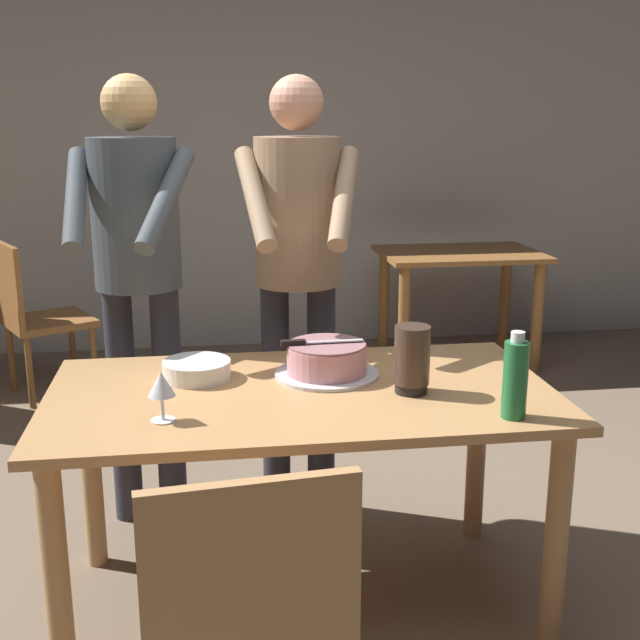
{
  "coord_description": "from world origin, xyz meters",
  "views": [
    {
      "loc": [
        -0.28,
        -2.33,
        1.57
      ],
      "look_at": [
        0.1,
        0.27,
        0.9
      ],
      "focal_mm": 44.77,
      "sensor_mm": 36.0,
      "label": 1
    }
  ],
  "objects_px": {
    "cake_on_platter": "(327,361)",
    "plate_stack": "(197,370)",
    "background_chair_1": "(35,313)",
    "background_table": "(459,277)",
    "hurricane_lamp": "(412,359)",
    "chair_near_side": "(244,627)",
    "main_dining_table": "(302,424)",
    "person_standing_beside": "(137,254)",
    "water_bottle": "(515,379)",
    "cake_knife": "(305,343)",
    "wine_glass_near": "(161,386)",
    "person_cutting_cake": "(298,252)"
  },
  "relations": [
    {
      "from": "cake_knife",
      "to": "wine_glass_near",
      "type": "relative_size",
      "value": 1.88
    },
    {
      "from": "person_standing_beside",
      "to": "background_table",
      "type": "xyz_separation_m",
      "value": [
        1.85,
        1.83,
        -0.5
      ]
    },
    {
      "from": "cake_on_platter",
      "to": "plate_stack",
      "type": "height_order",
      "value": "cake_on_platter"
    },
    {
      "from": "plate_stack",
      "to": "wine_glass_near",
      "type": "height_order",
      "value": "wine_glass_near"
    },
    {
      "from": "main_dining_table",
      "to": "water_bottle",
      "type": "relative_size",
      "value": 6.25
    },
    {
      "from": "person_cutting_cake",
      "to": "background_table",
      "type": "distance_m",
      "value": 2.3
    },
    {
      "from": "main_dining_table",
      "to": "cake_on_platter",
      "type": "relative_size",
      "value": 4.59
    },
    {
      "from": "cake_on_platter",
      "to": "person_standing_beside",
      "type": "xyz_separation_m",
      "value": [
        -0.63,
        0.54,
        0.27
      ]
    },
    {
      "from": "cake_knife",
      "to": "background_chair_1",
      "type": "bearing_deg",
      "value": 121.1
    },
    {
      "from": "main_dining_table",
      "to": "background_table",
      "type": "distance_m",
      "value": 2.82
    },
    {
      "from": "wine_glass_near",
      "to": "hurricane_lamp",
      "type": "relative_size",
      "value": 0.69
    },
    {
      "from": "background_table",
      "to": "water_bottle",
      "type": "bearing_deg",
      "value": -105.04
    },
    {
      "from": "plate_stack",
      "to": "chair_near_side",
      "type": "distance_m",
      "value": 1.0
    },
    {
      "from": "water_bottle",
      "to": "hurricane_lamp",
      "type": "relative_size",
      "value": 1.19
    },
    {
      "from": "chair_near_side",
      "to": "background_chair_1",
      "type": "relative_size",
      "value": 1.0
    },
    {
      "from": "hurricane_lamp",
      "to": "background_chair_1",
      "type": "bearing_deg",
      "value": 124.37
    },
    {
      "from": "cake_on_platter",
      "to": "cake_knife",
      "type": "relative_size",
      "value": 1.26
    },
    {
      "from": "main_dining_table",
      "to": "person_cutting_cake",
      "type": "bearing_deg",
      "value": 84.16
    },
    {
      "from": "background_chair_1",
      "to": "background_table",
      "type": "bearing_deg",
      "value": 5.68
    },
    {
      "from": "cake_on_platter",
      "to": "wine_glass_near",
      "type": "height_order",
      "value": "wine_glass_near"
    },
    {
      "from": "main_dining_table",
      "to": "cake_on_platter",
      "type": "distance_m",
      "value": 0.23
    },
    {
      "from": "cake_knife",
      "to": "hurricane_lamp",
      "type": "distance_m",
      "value": 0.36
    },
    {
      "from": "main_dining_table",
      "to": "hurricane_lamp",
      "type": "xyz_separation_m",
      "value": [
        0.33,
        -0.07,
        0.22
      ]
    },
    {
      "from": "hurricane_lamp",
      "to": "main_dining_table",
      "type": "bearing_deg",
      "value": 167.43
    },
    {
      "from": "wine_glass_near",
      "to": "background_chair_1",
      "type": "xyz_separation_m",
      "value": [
        -0.84,
        2.44,
        -0.36
      ]
    },
    {
      "from": "chair_near_side",
      "to": "main_dining_table",
      "type": "bearing_deg",
      "value": 74.31
    },
    {
      "from": "main_dining_table",
      "to": "background_table",
      "type": "relative_size",
      "value": 1.56
    },
    {
      "from": "wine_glass_near",
      "to": "plate_stack",
      "type": "bearing_deg",
      "value": 75.71
    },
    {
      "from": "plate_stack",
      "to": "background_chair_1",
      "type": "relative_size",
      "value": 0.24
    },
    {
      "from": "hurricane_lamp",
      "to": "cake_knife",
      "type": "bearing_deg",
      "value": 147.37
    },
    {
      "from": "cake_knife",
      "to": "chair_near_side",
      "type": "relative_size",
      "value": 0.3
    },
    {
      "from": "chair_near_side",
      "to": "background_chair_1",
      "type": "xyz_separation_m",
      "value": [
        -1.03,
        3.04,
        0.0
      ]
    },
    {
      "from": "cake_on_platter",
      "to": "cake_knife",
      "type": "bearing_deg",
      "value": -178.44
    },
    {
      "from": "cake_on_platter",
      "to": "plate_stack",
      "type": "xyz_separation_m",
      "value": [
        -0.42,
        0.03,
        -0.02
      ]
    },
    {
      "from": "cake_knife",
      "to": "person_cutting_cake",
      "type": "distance_m",
      "value": 0.56
    },
    {
      "from": "person_standing_beside",
      "to": "chair_near_side",
      "type": "height_order",
      "value": "person_standing_beside"
    },
    {
      "from": "wine_glass_near",
      "to": "hurricane_lamp",
      "type": "distance_m",
      "value": 0.76
    },
    {
      "from": "hurricane_lamp",
      "to": "chair_near_side",
      "type": "distance_m",
      "value": 0.99
    },
    {
      "from": "cake_knife",
      "to": "background_chair_1",
      "type": "xyz_separation_m",
      "value": [
        -1.28,
        2.12,
        -0.37
      ]
    },
    {
      "from": "person_standing_beside",
      "to": "hurricane_lamp",
      "type": "bearing_deg",
      "value": -40.61
    },
    {
      "from": "cake_knife",
      "to": "plate_stack",
      "type": "xyz_separation_m",
      "value": [
        -0.35,
        0.03,
        -0.09
      ]
    },
    {
      "from": "cake_knife",
      "to": "person_standing_beside",
      "type": "bearing_deg",
      "value": 135.71
    },
    {
      "from": "cake_on_platter",
      "to": "cake_knife",
      "type": "xyz_separation_m",
      "value": [
        -0.07,
        -0.0,
        0.06
      ]
    },
    {
      "from": "plate_stack",
      "to": "background_table",
      "type": "distance_m",
      "value": 2.86
    },
    {
      "from": "person_cutting_cake",
      "to": "person_standing_beside",
      "type": "relative_size",
      "value": 1.0
    },
    {
      "from": "wine_glass_near",
      "to": "background_chair_1",
      "type": "height_order",
      "value": "background_chair_1"
    },
    {
      "from": "cake_on_platter",
      "to": "person_cutting_cake",
      "type": "relative_size",
      "value": 0.2
    },
    {
      "from": "person_standing_beside",
      "to": "background_chair_1",
      "type": "relative_size",
      "value": 1.91
    },
    {
      "from": "cake_on_platter",
      "to": "background_chair_1",
      "type": "bearing_deg",
      "value": 122.52
    },
    {
      "from": "wine_glass_near",
      "to": "person_standing_beside",
      "type": "relative_size",
      "value": 0.08
    }
  ]
}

